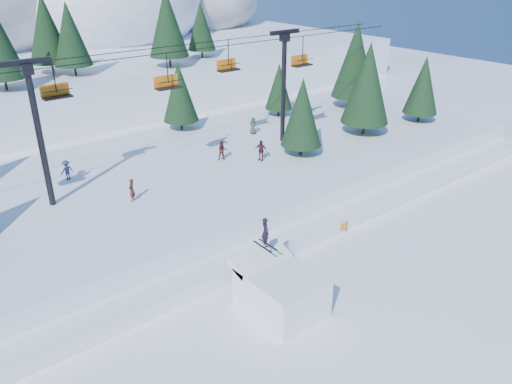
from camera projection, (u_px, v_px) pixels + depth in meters
ground at (318, 306)px, 29.34m from camera, size 160.00×160.00×0.00m
mid_shelf at (165, 187)px, 41.51m from camera, size 70.00×22.00×2.50m
berm at (236, 243)px, 34.75m from camera, size 70.00×6.00×1.10m
jump_kicker at (280, 289)px, 28.60m from camera, size 3.66×4.99×5.36m
chairlift at (163, 90)px, 38.40m from camera, size 46.42×3.21×10.28m
conifer_stand at (207, 109)px, 42.05m from camera, size 60.72×17.20×9.68m
distant_skiers at (151, 171)px, 39.26m from camera, size 28.49×9.21×1.88m
banner_near at (331, 230)px, 36.46m from camera, size 2.81×0.61×0.90m
banner_far at (336, 217)px, 38.26m from camera, size 2.85×0.27×0.90m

